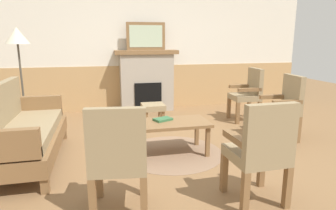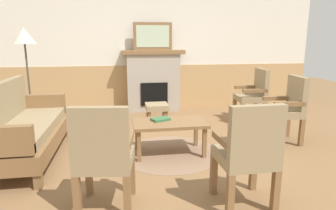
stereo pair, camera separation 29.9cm
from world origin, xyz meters
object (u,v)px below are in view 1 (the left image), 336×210
at_px(armchair_near_fireplace, 284,104).
at_px(armchair_by_window_left, 248,92).
at_px(framed_picture, 146,36).
at_px(couch, 24,132).
at_px(footstool, 153,108).
at_px(coffee_table, 172,125).
at_px(floor_lamp_by_couch, 18,43).
at_px(fireplace, 147,80).
at_px(armchair_front_left, 261,149).
at_px(book_on_table, 163,119).
at_px(armchair_front_center, 118,155).

relative_size(armchair_near_fireplace, armchair_by_window_left, 1.00).
height_order(framed_picture, couch, framed_picture).
bearing_deg(couch, footstool, 36.35).
height_order(coffee_table, floor_lamp_by_couch, floor_lamp_by_couch).
bearing_deg(fireplace, footstool, -92.90).
distance_m(coffee_table, armchair_front_left, 1.47).
bearing_deg(framed_picture, couch, -128.34).
height_order(couch, footstool, couch).
relative_size(couch, armchair_by_window_left, 1.84).
bearing_deg(book_on_table, armchair_front_center, -117.03).
height_order(fireplace, armchair_near_fireplace, fireplace).
distance_m(armchair_by_window_left, armchair_front_center, 3.59).
distance_m(armchair_near_fireplace, floor_lamp_by_couch, 4.16).
distance_m(couch, book_on_table, 1.73).
xyz_separation_m(framed_picture, armchair_front_center, (-0.84, -3.74, -1.02)).
xyz_separation_m(couch, floor_lamp_by_couch, (-0.26, 1.26, 1.05)).
distance_m(coffee_table, armchair_front_center, 1.47).
bearing_deg(floor_lamp_by_couch, footstool, 2.73).
bearing_deg(book_on_table, floor_lamp_by_couch, 147.29).
bearing_deg(couch, coffee_table, -3.24).
bearing_deg(armchair_by_window_left, couch, -161.96).
xyz_separation_m(fireplace, armchair_front_left, (0.42, -3.88, -0.11)).
height_order(couch, armchair_front_left, same).
xyz_separation_m(coffee_table, footstool, (0.01, 1.46, -0.10)).
bearing_deg(couch, armchair_near_fireplace, 1.36).
relative_size(framed_picture, book_on_table, 3.43).
bearing_deg(framed_picture, armchair_near_fireplace, -53.27).
bearing_deg(framed_picture, footstool, -92.90).
xyz_separation_m(coffee_table, armchair_by_window_left, (1.78, 1.28, 0.15)).
relative_size(coffee_table, armchair_front_left, 0.98).
xyz_separation_m(footstool, armchair_front_center, (-0.79, -2.70, 0.25)).
distance_m(couch, floor_lamp_by_couch, 1.66).
distance_m(fireplace, book_on_table, 2.43).
relative_size(armchair_by_window_left, floor_lamp_by_couch, 0.58).
relative_size(armchair_near_fireplace, armchair_front_left, 1.00).
relative_size(framed_picture, coffee_table, 0.83).
height_order(couch, armchair_near_fireplace, same).
distance_m(framed_picture, footstool, 1.65).
bearing_deg(floor_lamp_by_couch, armchair_by_window_left, -1.18).
relative_size(coffee_table, footstool, 2.40).
distance_m(book_on_table, armchair_front_center, 1.49).
bearing_deg(coffee_table, armchair_by_window_left, 35.78).
relative_size(couch, armchair_near_fireplace, 1.84).
distance_m(fireplace, footstool, 1.11).
height_order(framed_picture, armchair_front_left, framed_picture).
xyz_separation_m(armchair_front_left, floor_lamp_by_couch, (-2.58, 2.74, 0.91)).
relative_size(fireplace, armchair_front_center, 1.33).
height_order(couch, floor_lamp_by_couch, floor_lamp_by_couch).
distance_m(book_on_table, floor_lamp_by_couch, 2.57).
distance_m(armchair_front_center, floor_lamp_by_couch, 3.05).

